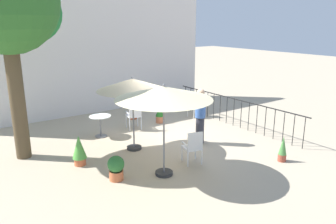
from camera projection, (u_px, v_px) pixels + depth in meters
ground_plane at (165, 143)px, 10.43m from camera, size 60.00×60.00×0.00m
villa_facade at (98, 55)px, 13.53m from camera, size 10.13×0.30×4.73m
terrace_railing at (234, 108)px, 11.97m from camera, size 0.03×6.02×1.01m
shade_tree at (7, 2)px, 8.28m from camera, size 2.80×2.67×5.52m
patio_umbrella_0 at (132, 85)px, 9.40m from camera, size 2.05×2.05×2.19m
patio_umbrella_1 at (164, 94)px, 7.72m from camera, size 2.33×2.33×2.30m
cafe_table_0 at (100, 122)px, 10.86m from camera, size 0.71×0.71×0.71m
patio_chair_0 at (193, 146)px, 8.75m from camera, size 0.55×0.56×0.93m
patio_chair_1 at (134, 114)px, 11.57m from camera, size 0.55×0.54×0.98m
patio_chair_2 at (197, 104)px, 13.13m from camera, size 0.44×0.46×0.92m
potted_plant_0 at (160, 114)px, 12.40m from camera, size 0.32×0.32×0.62m
potted_plant_1 at (116, 167)px, 7.91m from camera, size 0.41×0.41×0.61m
potted_plant_2 at (133, 111)px, 12.88m from camera, size 0.29×0.29×0.62m
potted_plant_3 at (79, 150)px, 8.71m from camera, size 0.38×0.38×0.82m
potted_plant_4 at (283, 149)px, 8.97m from camera, size 0.22×0.22×0.71m
standing_person at (200, 115)px, 10.16m from camera, size 0.45×0.45×1.74m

